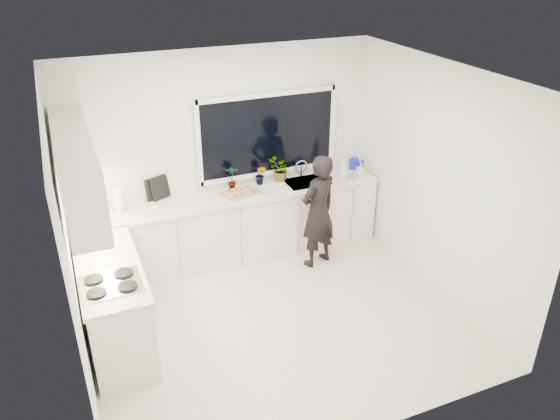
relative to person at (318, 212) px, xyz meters
name	(u,v)px	position (x,y,z in m)	size (l,w,h in m)	color
floor	(277,320)	(-0.94, -0.90, -0.76)	(4.00, 3.50, 0.02)	beige
wall_back	(224,155)	(-0.94, 0.86, 0.60)	(4.00, 0.02, 2.70)	white
wall_left	(67,253)	(-2.95, -0.90, 0.60)	(0.02, 3.50, 2.70)	white
wall_right	(439,181)	(1.07, -0.90, 0.60)	(0.02, 3.50, 2.70)	white
ceiling	(276,78)	(-0.94, -0.90, 1.96)	(4.00, 3.50, 0.02)	white
window	(268,135)	(-0.34, 0.82, 0.80)	(1.80, 0.02, 1.00)	black
base_cabinets_back	(234,228)	(-0.94, 0.55, -0.31)	(3.92, 0.58, 0.88)	white
base_cabinets_left	(115,305)	(-2.61, -0.55, -0.31)	(0.58, 1.60, 0.88)	white
countertop_back	(233,196)	(-0.94, 0.54, 0.15)	(3.94, 0.62, 0.04)	silver
countertop_left	(108,268)	(-2.61, -0.55, 0.15)	(0.62, 1.60, 0.04)	silver
upper_cabinets	(77,169)	(-2.73, -0.20, 1.10)	(0.34, 2.10, 0.70)	white
sink	(307,185)	(0.11, 0.55, 0.12)	(0.58, 0.42, 0.14)	silver
faucet	(301,169)	(0.11, 0.75, 0.28)	(0.03, 0.03, 0.22)	silver
stovetop	(110,284)	(-2.63, -0.90, 0.18)	(0.56, 0.48, 0.03)	black
person	(318,212)	(0.00, 0.00, 0.00)	(0.55, 0.36, 1.50)	black
pizza_tray	(240,193)	(-0.85, 0.52, 0.18)	(0.44, 0.33, 0.03)	silver
pizza	(240,192)	(-0.85, 0.52, 0.20)	(0.40, 0.29, 0.01)	red
watering_can	(354,164)	(0.91, 0.71, 0.23)	(0.14, 0.14, 0.13)	#1322B3
paper_towel_roll	(119,201)	(-2.32, 0.65, 0.30)	(0.11, 0.11, 0.26)	white
knife_block	(96,205)	(-2.58, 0.69, 0.28)	(0.13, 0.10, 0.22)	olive
utensil_crock	(84,242)	(-2.79, -0.10, 0.25)	(0.13, 0.13, 0.16)	silver
picture_frame_large	(154,189)	(-1.88, 0.79, 0.31)	(0.22, 0.02, 0.28)	black
picture_frame_small	(160,188)	(-1.80, 0.79, 0.32)	(0.25, 0.02, 0.30)	black
herb_plants	(269,172)	(-0.39, 0.71, 0.32)	(0.95, 0.35, 0.32)	#26662D
soap_bottles	(348,169)	(0.63, 0.40, 0.32)	(0.39, 0.15, 0.33)	#D8BF66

